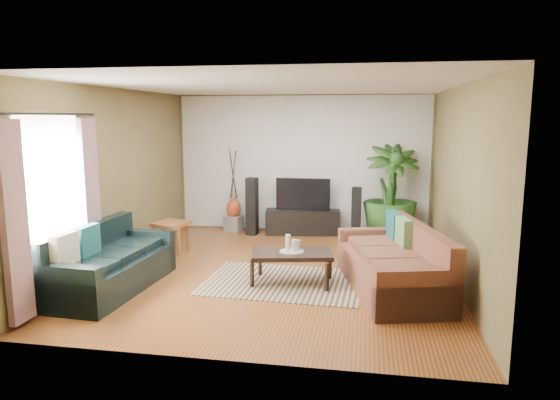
% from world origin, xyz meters
% --- Properties ---
extents(floor, '(5.50, 5.50, 0.00)m').
position_xyz_m(floor, '(0.00, 0.00, 0.00)').
color(floor, brown).
rests_on(floor, ground).
extents(ceiling, '(5.50, 5.50, 0.00)m').
position_xyz_m(ceiling, '(0.00, 0.00, 2.70)').
color(ceiling, white).
rests_on(ceiling, ground).
extents(wall_back, '(5.00, 0.00, 5.00)m').
position_xyz_m(wall_back, '(0.00, 2.75, 1.35)').
color(wall_back, brown).
rests_on(wall_back, ground).
extents(wall_front, '(5.00, 0.00, 5.00)m').
position_xyz_m(wall_front, '(0.00, -2.75, 1.35)').
color(wall_front, brown).
rests_on(wall_front, ground).
extents(wall_left, '(0.00, 5.50, 5.50)m').
position_xyz_m(wall_left, '(-2.50, 0.00, 1.35)').
color(wall_left, brown).
rests_on(wall_left, ground).
extents(wall_right, '(0.00, 5.50, 5.50)m').
position_xyz_m(wall_right, '(2.50, 0.00, 1.35)').
color(wall_right, brown).
rests_on(wall_right, ground).
extents(backwall_panel, '(4.90, 0.00, 4.90)m').
position_xyz_m(backwall_panel, '(0.00, 2.74, 1.35)').
color(backwall_panel, white).
rests_on(backwall_panel, ground).
extents(window_pane, '(0.00, 1.80, 1.80)m').
position_xyz_m(window_pane, '(-2.48, -1.60, 1.40)').
color(window_pane, white).
rests_on(window_pane, ground).
extents(curtain_near, '(0.08, 0.35, 2.20)m').
position_xyz_m(curtain_near, '(-2.43, -2.35, 1.15)').
color(curtain_near, gray).
rests_on(curtain_near, ground).
extents(curtain_far, '(0.08, 0.35, 2.20)m').
position_xyz_m(curtain_far, '(-2.43, -0.85, 1.15)').
color(curtain_far, gray).
rests_on(curtain_far, ground).
extents(curtain_rod, '(0.03, 1.90, 0.03)m').
position_xyz_m(curtain_rod, '(-2.43, -1.60, 2.30)').
color(curtain_rod, black).
rests_on(curtain_rod, ground).
extents(sofa_left, '(0.99, 2.07, 0.85)m').
position_xyz_m(sofa_left, '(-2.04, -1.09, 0.42)').
color(sofa_left, black).
rests_on(sofa_left, floor).
extents(sofa_right, '(1.51, 2.39, 0.85)m').
position_xyz_m(sofa_right, '(1.60, -0.48, 0.42)').
color(sofa_right, brown).
rests_on(sofa_right, floor).
extents(area_rug, '(2.23, 1.63, 0.01)m').
position_xyz_m(area_rug, '(0.16, -0.44, 0.01)').
color(area_rug, tan).
rests_on(area_rug, floor).
extents(coffee_table, '(1.18, 0.80, 0.44)m').
position_xyz_m(coffee_table, '(0.28, -0.45, 0.22)').
color(coffee_table, black).
rests_on(coffee_table, floor).
extents(candle_tray, '(0.34, 0.34, 0.01)m').
position_xyz_m(candle_tray, '(0.28, -0.45, 0.45)').
color(candle_tray, gray).
rests_on(candle_tray, coffee_table).
extents(candle_tall, '(0.07, 0.07, 0.22)m').
position_xyz_m(candle_tall, '(0.22, -0.42, 0.57)').
color(candle_tall, beige).
rests_on(candle_tall, candle_tray).
extents(candle_mid, '(0.07, 0.07, 0.17)m').
position_xyz_m(candle_mid, '(0.32, -0.49, 0.54)').
color(candle_mid, '#F5E3CF').
rests_on(candle_mid, candle_tray).
extents(candle_short, '(0.07, 0.07, 0.14)m').
position_xyz_m(candle_short, '(0.35, -0.39, 0.53)').
color(candle_short, beige).
rests_on(candle_short, candle_tray).
extents(tv_stand, '(1.48, 0.60, 0.48)m').
position_xyz_m(tv_stand, '(0.05, 2.50, 0.24)').
color(tv_stand, black).
rests_on(tv_stand, floor).
extents(television, '(1.05, 0.06, 0.62)m').
position_xyz_m(television, '(0.05, 2.50, 0.79)').
color(television, black).
rests_on(television, tv_stand).
extents(speaker_left, '(0.22, 0.24, 1.11)m').
position_xyz_m(speaker_left, '(-0.91, 2.28, 0.56)').
color(speaker_left, black).
rests_on(speaker_left, floor).
extents(speaker_right, '(0.18, 0.20, 0.99)m').
position_xyz_m(speaker_right, '(1.09, 2.21, 0.49)').
color(speaker_right, black).
rests_on(speaker_right, floor).
extents(potted_plant, '(1.18, 1.18, 1.77)m').
position_xyz_m(potted_plant, '(1.70, 2.35, 0.89)').
color(potted_plant, '#224A18').
rests_on(potted_plant, floor).
extents(plant_pot, '(0.33, 0.33, 0.25)m').
position_xyz_m(plant_pot, '(1.70, 2.35, 0.13)').
color(plant_pot, black).
rests_on(plant_pot, floor).
extents(pedestal, '(0.37, 0.37, 0.31)m').
position_xyz_m(pedestal, '(-1.34, 2.50, 0.16)').
color(pedestal, gray).
rests_on(pedestal, floor).
extents(vase, '(0.29, 0.29, 0.40)m').
position_xyz_m(vase, '(-1.34, 2.50, 0.46)').
color(vase, '#923B1A').
rests_on(vase, pedestal).
extents(side_table, '(0.63, 0.63, 0.53)m').
position_xyz_m(side_table, '(-1.95, 0.76, 0.26)').
color(side_table, brown).
rests_on(side_table, floor).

